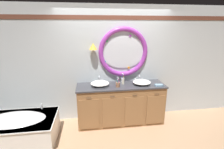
{
  "coord_description": "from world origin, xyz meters",
  "views": [
    {
      "loc": [
        -0.58,
        -3.17,
        2.14
      ],
      "look_at": [
        -0.09,
        0.25,
        1.15
      ],
      "focal_mm": 27.01,
      "sensor_mm": 36.0,
      "label": 1
    }
  ],
  "objects_px": {
    "sink_basin_right": "(142,82)",
    "toothbrush_holder_right": "(123,79)",
    "bathtub": "(16,128)",
    "folded_hand_towel": "(159,85)",
    "sink_basin_left": "(100,83)",
    "toothbrush_holder_left": "(118,84)",
    "soap_dispenser": "(123,81)"
  },
  "relations": [
    {
      "from": "toothbrush_holder_left",
      "to": "soap_dispenser",
      "type": "relative_size",
      "value": 1.53
    },
    {
      "from": "toothbrush_holder_right",
      "to": "sink_basin_left",
      "type": "bearing_deg",
      "value": -156.87
    },
    {
      "from": "sink_basin_right",
      "to": "folded_hand_towel",
      "type": "xyz_separation_m",
      "value": [
        0.34,
        -0.15,
        -0.04
      ]
    },
    {
      "from": "toothbrush_holder_left",
      "to": "soap_dispenser",
      "type": "distance_m",
      "value": 0.22
    },
    {
      "from": "bathtub",
      "to": "sink_basin_left",
      "type": "distance_m",
      "value": 1.81
    },
    {
      "from": "sink_basin_left",
      "to": "toothbrush_holder_right",
      "type": "height_order",
      "value": "toothbrush_holder_right"
    },
    {
      "from": "sink_basin_left",
      "to": "sink_basin_right",
      "type": "distance_m",
      "value": 0.93
    },
    {
      "from": "bathtub",
      "to": "toothbrush_holder_right",
      "type": "bearing_deg",
      "value": 16.64
    },
    {
      "from": "sink_basin_right",
      "to": "toothbrush_holder_right",
      "type": "xyz_separation_m",
      "value": [
        -0.38,
        0.23,
        0.0
      ]
    },
    {
      "from": "sink_basin_left",
      "to": "sink_basin_right",
      "type": "height_order",
      "value": "sink_basin_left"
    },
    {
      "from": "folded_hand_towel",
      "to": "bathtub",
      "type": "bearing_deg",
      "value": -174.81
    },
    {
      "from": "sink_basin_right",
      "to": "sink_basin_left",
      "type": "bearing_deg",
      "value": -180.0
    },
    {
      "from": "bathtub",
      "to": "toothbrush_holder_right",
      "type": "height_order",
      "value": "toothbrush_holder_right"
    },
    {
      "from": "sink_basin_left",
      "to": "toothbrush_holder_left",
      "type": "bearing_deg",
      "value": -12.92
    },
    {
      "from": "sink_basin_left",
      "to": "toothbrush_holder_right",
      "type": "xyz_separation_m",
      "value": [
        0.54,
        0.23,
        -0.01
      ]
    },
    {
      "from": "bathtub",
      "to": "folded_hand_towel",
      "type": "relative_size",
      "value": 8.2
    },
    {
      "from": "sink_basin_left",
      "to": "soap_dispenser",
      "type": "height_order",
      "value": "soap_dispenser"
    },
    {
      "from": "sink_basin_left",
      "to": "soap_dispenser",
      "type": "relative_size",
      "value": 2.69
    },
    {
      "from": "toothbrush_holder_left",
      "to": "bathtub",
      "type": "bearing_deg",
      "value": -170.61
    },
    {
      "from": "sink_basin_left",
      "to": "soap_dispenser",
      "type": "xyz_separation_m",
      "value": [
        0.52,
        0.08,
        -0.0
      ]
    },
    {
      "from": "sink_basin_left",
      "to": "toothbrush_holder_left",
      "type": "height_order",
      "value": "toothbrush_holder_left"
    },
    {
      "from": "toothbrush_holder_right",
      "to": "folded_hand_towel",
      "type": "bearing_deg",
      "value": -28.2
    },
    {
      "from": "folded_hand_towel",
      "to": "toothbrush_holder_right",
      "type": "bearing_deg",
      "value": 151.8
    },
    {
      "from": "folded_hand_towel",
      "to": "toothbrush_holder_left",
      "type": "bearing_deg",
      "value": 175.59
    },
    {
      "from": "bathtub",
      "to": "sink_basin_left",
      "type": "xyz_separation_m",
      "value": [
        1.63,
        0.42,
        0.67
      ]
    },
    {
      "from": "sink_basin_left",
      "to": "toothbrush_holder_left",
      "type": "xyz_separation_m",
      "value": [
        0.37,
        -0.09,
        -0.01
      ]
    },
    {
      "from": "toothbrush_holder_left",
      "to": "folded_hand_towel",
      "type": "xyz_separation_m",
      "value": [
        0.89,
        -0.07,
        -0.04
      ]
    },
    {
      "from": "sink_basin_right",
      "to": "toothbrush_holder_left",
      "type": "height_order",
      "value": "toothbrush_holder_left"
    },
    {
      "from": "sink_basin_right",
      "to": "toothbrush_holder_left",
      "type": "bearing_deg",
      "value": -171.19
    },
    {
      "from": "toothbrush_holder_left",
      "to": "soap_dispenser",
      "type": "bearing_deg",
      "value": 48.71
    },
    {
      "from": "sink_basin_left",
      "to": "toothbrush_holder_right",
      "type": "bearing_deg",
      "value": 23.13
    },
    {
      "from": "toothbrush_holder_right",
      "to": "soap_dispenser",
      "type": "xyz_separation_m",
      "value": [
        -0.02,
        -0.15,
        0.01
      ]
    }
  ]
}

